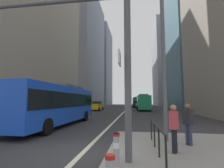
# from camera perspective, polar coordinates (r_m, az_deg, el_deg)

# --- Properties ---
(ground_plane) EXTENTS (160.00, 160.00, 0.00)m
(ground_plane) POSITION_cam_1_polar(r_m,az_deg,el_deg) (26.35, 3.56, -10.30)
(ground_plane) COLOR #303033
(lane_centre_line) EXTENTS (0.20, 80.00, 0.01)m
(lane_centre_line) POSITION_cam_1_polar(r_m,az_deg,el_deg) (36.31, 4.78, -9.09)
(lane_centre_line) COLOR beige
(lane_centre_line) RESTS_ON ground
(office_tower_left_mid) EXTENTS (10.70, 25.57, 39.04)m
(office_tower_left_mid) POSITION_cam_1_polar(r_m,az_deg,el_deg) (59.54, -10.26, 11.25)
(office_tower_left_mid) COLOR slate
(office_tower_left_mid) RESTS_ON ground
(office_tower_left_far) EXTENTS (10.58, 20.47, 39.74)m
(office_tower_left_far) POSITION_cam_1_polar(r_m,az_deg,el_deg) (86.59, -4.28, 5.96)
(office_tower_left_far) COLOR slate
(office_tower_left_far) RESTS_ON ground
(office_tower_right_mid) EXTENTS (10.95, 19.26, 38.02)m
(office_tower_right_mid) POSITION_cam_1_polar(r_m,az_deg,el_deg) (49.95, 25.71, 14.56)
(office_tower_right_mid) COLOR slate
(office_tower_right_mid) RESTS_ON ground
(office_tower_right_far) EXTENTS (13.22, 18.92, 34.35)m
(office_tower_right_far) POSITION_cam_1_polar(r_m,az_deg,el_deg) (72.57, 19.78, 6.46)
(office_tower_right_far) COLOR #9E9EA3
(office_tower_right_far) RESTS_ON ground
(city_bus_blue_oncoming) EXTENTS (2.89, 11.06, 3.40)m
(city_bus_blue_oncoming) POSITION_cam_1_polar(r_m,az_deg,el_deg) (14.22, -18.34, -6.32)
(city_bus_blue_oncoming) COLOR blue
(city_bus_blue_oncoming) RESTS_ON ground
(sedan_white_oncoming) EXTENTS (2.09, 4.32, 1.94)m
(sedan_white_oncoming) POSITION_cam_1_polar(r_m,az_deg,el_deg) (14.17, -34.48, -9.01)
(sedan_white_oncoming) COLOR silver
(sedan_white_oncoming) RESTS_ON ground
(city_bus_red_receding) EXTENTS (2.86, 10.66, 3.40)m
(city_bus_red_receding) POSITION_cam_1_polar(r_m,az_deg,el_deg) (36.67, 10.73, -6.12)
(city_bus_red_receding) COLOR #198456
(city_bus_red_receding) RESTS_ON ground
(city_bus_red_distant) EXTENTS (2.78, 10.91, 3.40)m
(city_bus_red_distant) POSITION_cam_1_polar(r_m,az_deg,el_deg) (60.08, 8.44, -6.06)
(city_bus_red_distant) COLOR #198456
(city_bus_red_distant) RESTS_ON ground
(car_oncoming_mid) EXTENTS (2.19, 4.65, 1.94)m
(car_oncoming_mid) POSITION_cam_1_polar(r_m,az_deg,el_deg) (34.95, -5.30, -7.59)
(car_oncoming_mid) COLOR gold
(car_oncoming_mid) RESTS_ON ground
(car_receding_near) EXTENTS (2.18, 4.54, 1.94)m
(car_receding_near) POSITION_cam_1_polar(r_m,az_deg,el_deg) (50.84, 8.19, -7.04)
(car_receding_near) COLOR #232838
(car_receding_near) RESTS_ON ground
(car_receding_far) EXTENTS (2.09, 4.22, 1.94)m
(car_receding_far) POSITION_cam_1_polar(r_m,az_deg,el_deg) (49.53, 9.30, -7.05)
(car_receding_far) COLOR #B2A899
(car_receding_far) RESTS_ON ground
(traffic_signal_gantry) EXTENTS (6.51, 0.65, 6.00)m
(traffic_signal_gantry) POSITION_cam_1_polar(r_m,az_deg,el_deg) (6.12, -16.24, 14.68)
(traffic_signal_gantry) COLOR #515156
(traffic_signal_gantry) RESTS_ON median_island
(street_lamp_post) EXTENTS (5.50, 0.32, 8.00)m
(street_lamp_post) POSITION_cam_1_polar(r_m,az_deg,el_deg) (8.93, 17.33, 15.92)
(street_lamp_post) COLOR #56565B
(street_lamp_post) RESTS_ON median_island
(bollard_right) EXTENTS (0.20, 0.20, 0.90)m
(bollard_right) POSITION_cam_1_polar(r_m,az_deg,el_deg) (5.14, 1.50, -21.19)
(bollard_right) COLOR #99999E
(bollard_right) RESTS_ON median_island
(pedestrian_railing) EXTENTS (0.06, 3.85, 0.98)m
(pedestrian_railing) POSITION_cam_1_polar(r_m,az_deg,el_deg) (6.53, 15.20, -15.77)
(pedestrian_railing) COLOR black
(pedestrian_railing) RESTS_ON median_island
(pedestrian_waiting) EXTENTS (0.39, 0.45, 1.71)m
(pedestrian_waiting) POSITION_cam_1_polar(r_m,az_deg,el_deg) (6.54, 20.79, -13.44)
(pedestrian_waiting) COLOR black
(pedestrian_waiting) RESTS_ON median_island
(pedestrian_walking) EXTENTS (0.41, 0.45, 1.74)m
(pedestrian_walking) POSITION_cam_1_polar(r_m,az_deg,el_deg) (7.84, 25.03, -11.86)
(pedestrian_walking) COLOR #2D334C
(pedestrian_walking) RESTS_ON median_island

